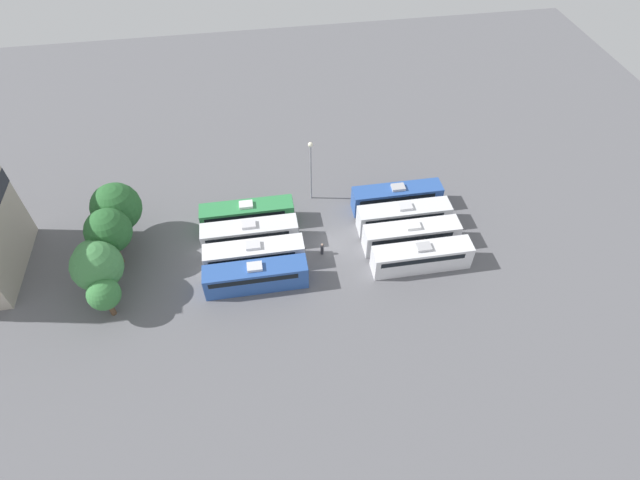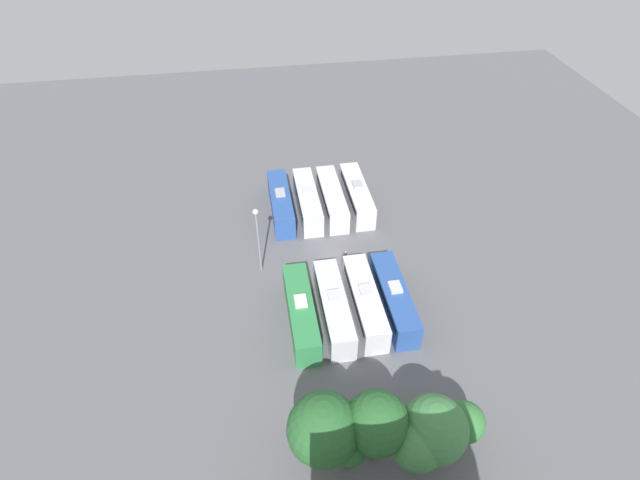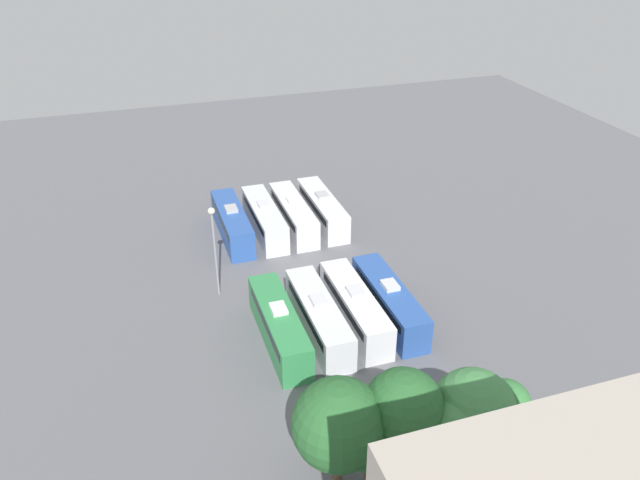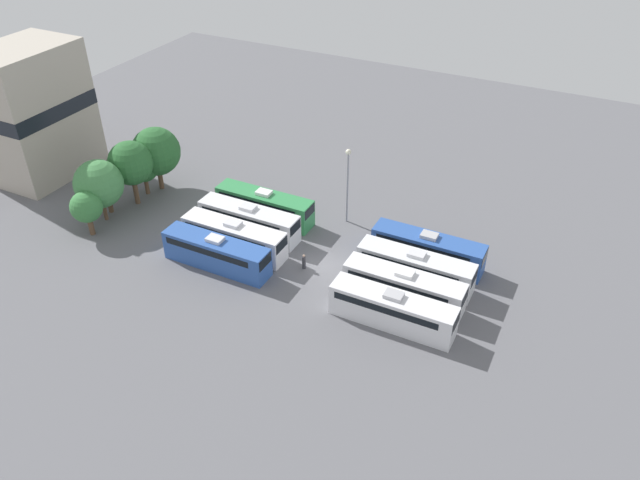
% 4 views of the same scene
% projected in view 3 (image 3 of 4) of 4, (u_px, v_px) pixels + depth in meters
% --- Properties ---
extents(ground_plane, '(115.71, 115.71, 0.00)m').
position_uv_depth(ground_plane, '(304.00, 273.00, 59.32)').
color(ground_plane, slate).
extents(bus_0, '(2.51, 11.09, 3.41)m').
position_uv_depth(bus_0, '(322.00, 208.00, 67.54)').
color(bus_0, silver).
rests_on(bus_0, ground_plane).
extents(bus_1, '(2.51, 11.09, 3.41)m').
position_uv_depth(bus_1, '(293.00, 214.00, 66.45)').
color(bus_1, silver).
rests_on(bus_1, ground_plane).
extents(bus_2, '(2.51, 11.09, 3.41)m').
position_uv_depth(bus_2, '(265.00, 218.00, 65.58)').
color(bus_2, silver).
rests_on(bus_2, ground_plane).
extents(bus_3, '(2.51, 11.09, 3.41)m').
position_uv_depth(bus_3, '(232.00, 222.00, 64.71)').
color(bus_3, '#2D56A8').
rests_on(bus_3, ground_plane).
extents(bus_4, '(2.51, 11.09, 3.41)m').
position_uv_depth(bus_4, '(389.00, 301.00, 52.32)').
color(bus_4, '#2D56A8').
rests_on(bus_4, ground_plane).
extents(bus_5, '(2.51, 11.09, 3.41)m').
position_uv_depth(bus_5, '(355.00, 307.00, 51.52)').
color(bus_5, white).
rests_on(bus_5, ground_plane).
extents(bus_6, '(2.51, 11.09, 3.41)m').
position_uv_depth(bus_6, '(319.00, 316.00, 50.41)').
color(bus_6, silver).
rests_on(bus_6, ground_plane).
extents(bus_7, '(2.51, 11.09, 3.41)m').
position_uv_depth(bus_7, '(279.00, 325.00, 49.42)').
color(bus_7, '#338C4C').
rests_on(bus_7, ground_plane).
extents(worker_person, '(0.36, 0.36, 1.64)m').
position_uv_depth(worker_person, '(321.00, 270.00, 58.27)').
color(worker_person, '#333338').
rests_on(worker_person, ground_plane).
extents(light_pole, '(0.60, 0.60, 8.67)m').
position_uv_depth(light_pole, '(214.00, 238.00, 53.33)').
color(light_pole, gray).
rests_on(light_pole, ground_plane).
extents(tree_0, '(3.33, 3.33, 5.05)m').
position_uv_depth(tree_0, '(505.00, 405.00, 39.39)').
color(tree_0, brown).
rests_on(tree_0, ground_plane).
extents(tree_1, '(5.22, 5.22, 7.05)m').
position_uv_depth(tree_1, '(473.00, 411.00, 37.49)').
color(tree_1, brown).
rests_on(tree_1, ground_plane).
extents(tree_2, '(4.22, 4.22, 6.11)m').
position_uv_depth(tree_2, '(456.00, 429.00, 36.80)').
color(tree_2, brown).
rests_on(tree_2, ground_plane).
extents(tree_3, '(4.93, 4.93, 7.59)m').
position_uv_depth(tree_3, '(404.00, 409.00, 36.68)').
color(tree_3, brown).
rests_on(tree_3, ground_plane).
extents(tree_4, '(3.41, 3.41, 5.14)m').
position_uv_depth(tree_4, '(370.00, 444.00, 36.57)').
color(tree_4, brown).
rests_on(tree_4, ground_plane).
extents(tree_5, '(5.58, 5.58, 7.64)m').
position_uv_depth(tree_5, '(339.00, 424.00, 35.99)').
color(tree_5, brown).
rests_on(tree_5, ground_plane).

